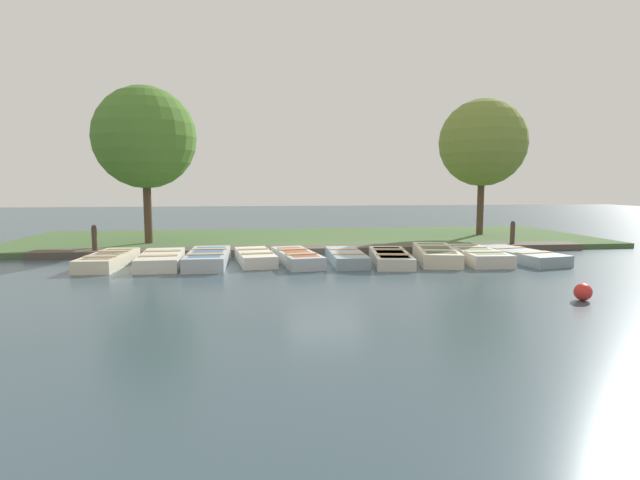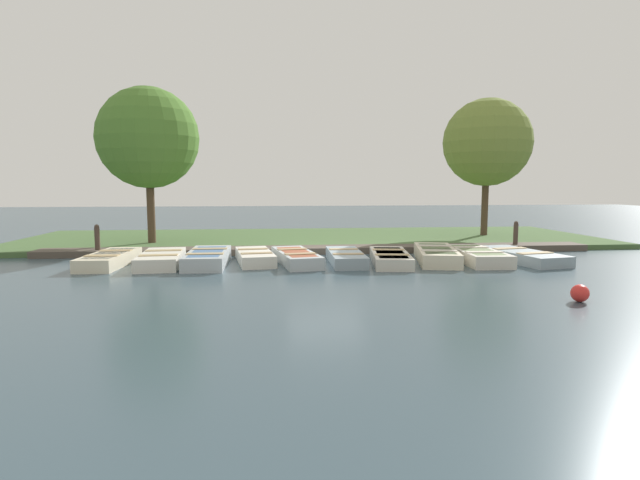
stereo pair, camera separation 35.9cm
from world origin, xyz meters
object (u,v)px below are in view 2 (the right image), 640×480
object	(u,v)px
rowboat_5	(346,257)
buoy	(580,293)
rowboat_7	(436,255)
mooring_post_far	(516,236)
rowboat_8	(477,256)
rowboat_3	(255,257)
rowboat_6	(390,258)
mooring_post_near	(97,240)
rowboat_2	(208,258)
park_tree_left	(487,143)
park_tree_far_left	(148,138)
rowboat_1	(161,259)
rowboat_9	(522,256)
rowboat_0	(110,259)
rowboat_4	(296,257)

from	to	relation	value
rowboat_5	buoy	distance (m)	6.89
rowboat_7	mooring_post_far	size ratio (longest dim) A/B	3.15
rowboat_8	mooring_post_far	distance (m)	3.58
rowboat_5	rowboat_3	bearing A→B (deg)	-95.68
rowboat_6	rowboat_8	world-z (taller)	rowboat_8
mooring_post_near	rowboat_3	bearing A→B (deg)	70.14
buoy	mooring_post_near	bearing A→B (deg)	-122.88
rowboat_5	rowboat_8	world-z (taller)	rowboat_8
rowboat_2	mooring_post_near	world-z (taller)	mooring_post_near
rowboat_5	rowboat_2	bearing A→B (deg)	-89.89
buoy	park_tree_left	size ratio (longest dim) A/B	0.06
rowboat_7	park_tree_far_left	bearing A→B (deg)	-103.06
rowboat_1	rowboat_9	xyz separation A→B (m)	(0.33, 11.15, -0.02)
rowboat_7	buoy	world-z (taller)	rowboat_7
rowboat_5	rowboat_7	xyz separation A→B (m)	(0.02, 2.88, 0.04)
rowboat_3	park_tree_far_left	size ratio (longest dim) A/B	0.45
rowboat_2	mooring_post_far	xyz separation A→B (m)	(-2.18, 10.87, 0.33)
park_tree_far_left	park_tree_left	size ratio (longest dim) A/B	0.99
park_tree_left	rowboat_6	bearing A→B (deg)	-42.58
rowboat_8	park_tree_far_left	xyz separation A→B (m)	(-4.79, -10.97, 3.95)
rowboat_0	rowboat_2	world-z (taller)	rowboat_2
rowboat_2	rowboat_8	size ratio (longest dim) A/B	0.99
rowboat_1	rowboat_3	bearing A→B (deg)	91.79
rowboat_9	buoy	distance (m)	5.55
rowboat_2	rowboat_4	world-z (taller)	rowboat_2
rowboat_7	rowboat_8	distance (m)	1.26
mooring_post_far	park_tree_far_left	bearing A→B (deg)	-99.60
rowboat_3	rowboat_6	xyz separation A→B (m)	(0.59, 4.14, -0.01)
rowboat_8	buoy	distance (m)	5.35
rowboat_4	rowboat_2	bearing A→B (deg)	-101.39
rowboat_8	park_tree_far_left	distance (m)	12.60
rowboat_5	buoy	xyz separation A→B (m)	(5.59, 4.03, -0.00)
rowboat_8	buoy	size ratio (longest dim) A/B	8.47
rowboat_3	rowboat_9	xyz separation A→B (m)	(0.60, 8.38, -0.01)
rowboat_3	mooring_post_far	world-z (taller)	mooring_post_far
rowboat_7	rowboat_9	xyz separation A→B (m)	(0.23, 2.70, -0.05)
rowboat_9	park_tree_left	bearing A→B (deg)	155.00
buoy	rowboat_2	bearing A→B (deg)	-124.57
rowboat_4	mooring_post_near	size ratio (longest dim) A/B	2.84
rowboat_5	rowboat_8	size ratio (longest dim) A/B	0.95
rowboat_3	rowboat_1	bearing A→B (deg)	-92.44
rowboat_4	rowboat_8	size ratio (longest dim) A/B	1.00
rowboat_0	park_tree_far_left	distance (m)	5.85
rowboat_0	rowboat_2	size ratio (longest dim) A/B	0.98
rowboat_1	park_tree_left	distance (m)	14.61
rowboat_2	rowboat_5	xyz separation A→B (m)	(0.09, 4.21, -0.03)
rowboat_1	rowboat_7	xyz separation A→B (m)	(0.10, 8.45, 0.02)
rowboat_0	park_tree_far_left	xyz separation A→B (m)	(-4.30, 0.27, 3.95)
park_tree_far_left	rowboat_5	bearing A→B (deg)	56.39
rowboat_8	buoy	world-z (taller)	rowboat_8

